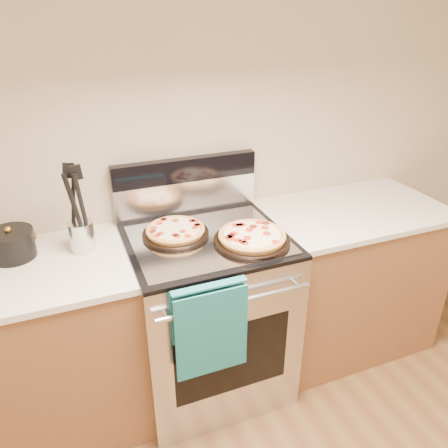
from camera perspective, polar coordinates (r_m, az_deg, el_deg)
name	(u,v)px	position (r m, az deg, el deg)	size (l,w,h in m)	color
wall_back	(182,131)	(2.25, -5.57, 11.98)	(4.00, 4.00, 0.00)	tan
range_body	(208,316)	(2.35, -2.11, -11.86)	(0.76, 0.68, 0.90)	#B7B7BC
oven_window	(232,358)	(2.12, 1.09, -17.13)	(0.56, 0.01, 0.40)	black
cooktop	(206,239)	(2.10, -2.31, -1.99)	(0.76, 0.68, 0.02)	black
backsplash_lower	(187,196)	(2.32, -4.92, 3.61)	(0.76, 0.06, 0.18)	silver
backsplash_upper	(185,170)	(2.27, -5.07, 7.10)	(0.76, 0.06, 0.12)	black
oven_handle	(237,302)	(1.86, 1.66, -10.14)	(0.03, 0.03, 0.70)	silver
dish_towel	(210,328)	(1.89, -1.82, -13.37)	(0.32, 0.05, 0.42)	#187C6D
foil_sheet	(208,240)	(2.07, -2.04, -2.05)	(0.70, 0.55, 0.01)	gray
cabinet_left	(29,357)	(2.32, -24.11, -15.62)	(1.00, 0.62, 0.88)	brown
countertop_left	(7,276)	(2.06, -26.45, -6.09)	(1.02, 0.64, 0.03)	beige
cabinet_right	(344,280)	(2.74, 15.42, -7.02)	(1.00, 0.62, 0.88)	brown
countertop_right	(354,211)	(2.52, 16.65, 1.63)	(1.02, 0.64, 0.03)	beige
pepperoni_pizza_back	(175,231)	(2.10, -6.36, -0.94)	(0.31, 0.31, 0.04)	#BB7A39
pepperoni_pizza_front	(252,237)	(2.03, 3.68, -1.75)	(0.35, 0.35, 0.05)	#BB7A39
utensil_crock	(82,236)	(2.08, -18.06, -1.51)	(0.11, 0.11, 0.14)	silver
saucepan	(12,245)	(2.14, -25.96, -2.54)	(0.19, 0.19, 0.12)	black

